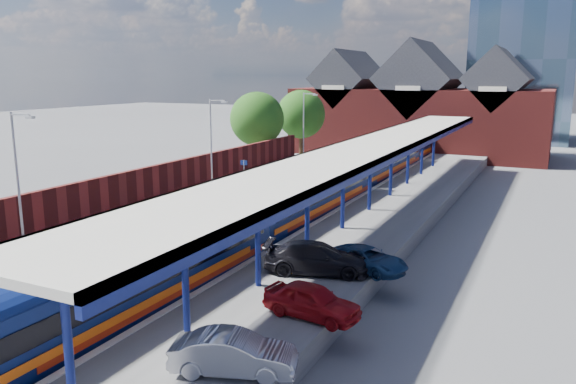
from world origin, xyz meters
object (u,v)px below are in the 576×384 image
object	(u,v)px
parked_car_red	(312,301)
train	(352,173)
lamp_post_b	(19,178)
platform_sign	(244,171)
parked_car_silver	(234,353)
parked_car_blue	(367,259)
parked_car_dark	(317,258)
lamp_post_d	(305,124)
lamp_post_c	(213,142)

from	to	relation	value
parked_car_red	train	bearing A→B (deg)	23.60
lamp_post_b	platform_sign	bearing A→B (deg)	85.67
lamp_post_b	parked_car_red	distance (m)	14.98
platform_sign	parked_car_silver	bearing A→B (deg)	-60.45
lamp_post_b	parked_car_blue	distance (m)	16.31
train	platform_sign	bearing A→B (deg)	-139.68
parked_car_silver	parked_car_dark	xyz separation A→B (m)	(-1.15, 8.99, 0.07)
parked_car_dark	parked_car_blue	xyz separation A→B (m)	(1.92, 1.24, -0.15)
lamp_post_b	parked_car_red	bearing A→B (deg)	0.56
train	parked_car_dark	bearing A→B (deg)	-74.99
parked_car_red	lamp_post_d	bearing A→B (deg)	32.13
lamp_post_b	parked_car_blue	size ratio (longest dim) A/B	1.83
parked_car_red	parked_car_dark	size ratio (longest dim) A/B	0.78
platform_sign	lamp_post_b	bearing A→B (deg)	-94.33
platform_sign	parked_car_blue	size ratio (longest dim) A/B	0.66
train	parked_car_blue	world-z (taller)	train
lamp_post_d	parked_car_dark	distance (m)	30.55
train	lamp_post_c	bearing A→B (deg)	-136.29
lamp_post_b	parked_car_red	size ratio (longest dim) A/B	1.91
lamp_post_c	parked_car_blue	size ratio (longest dim) A/B	1.83
lamp_post_c	parked_car_red	bearing A→B (deg)	-47.37
lamp_post_c	platform_sign	world-z (taller)	lamp_post_c
platform_sign	parked_car_red	xyz separation A→B (m)	(13.24, -17.86, -1.07)
parked_car_silver	train	bearing A→B (deg)	-6.02
train	lamp_post_b	distance (m)	24.95
parked_car_blue	lamp_post_c	bearing A→B (deg)	74.31
train	lamp_post_d	distance (m)	11.92
platform_sign	parked_car_silver	size ratio (longest dim) A/B	0.67
lamp_post_c	parked_car_blue	world-z (taller)	lamp_post_c
lamp_post_c	lamp_post_d	xyz separation A→B (m)	(0.00, 16.00, 0.00)
platform_sign	parked_car_dark	xyz separation A→B (m)	(11.58, -13.47, -1.01)
lamp_post_c	lamp_post_b	bearing A→B (deg)	-90.00
parked_car_blue	lamp_post_d	bearing A→B (deg)	48.40
parked_car_red	parked_car_dark	bearing A→B (deg)	28.19
platform_sign	parked_car_dark	bearing A→B (deg)	-49.31
platform_sign	train	bearing A→B (deg)	40.32
parked_car_red	platform_sign	bearing A→B (deg)	44.05
lamp_post_b	lamp_post_d	xyz separation A→B (m)	(0.00, 32.00, 0.00)
parked_car_dark	parked_car_red	bearing A→B (deg)	-175.16
lamp_post_d	parked_car_blue	distance (m)	30.35
train	lamp_post_d	world-z (taller)	lamp_post_d
train	lamp_post_b	size ratio (longest dim) A/B	9.42
train	lamp_post_b	world-z (taller)	lamp_post_b
train	platform_sign	distance (m)	8.53
lamp_post_b	lamp_post_d	world-z (taller)	same
train	lamp_post_b	xyz separation A→B (m)	(-7.86, -23.51, 2.87)
lamp_post_c	parked_car_red	size ratio (longest dim) A/B	1.91
lamp_post_c	parked_car_silver	distance (m)	25.07
parked_car_silver	parked_car_blue	size ratio (longest dim) A/B	0.98
lamp_post_d	parked_car_red	xyz separation A→B (m)	(14.60, -31.86, -3.37)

